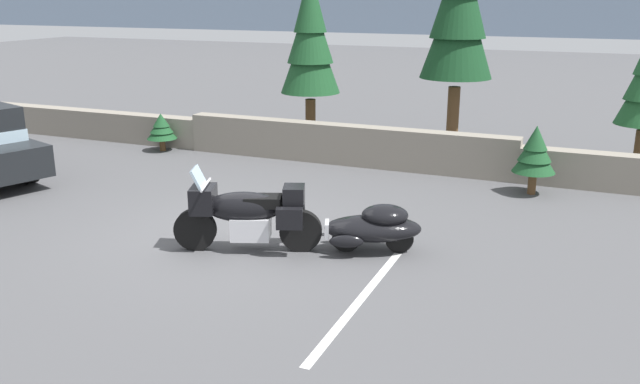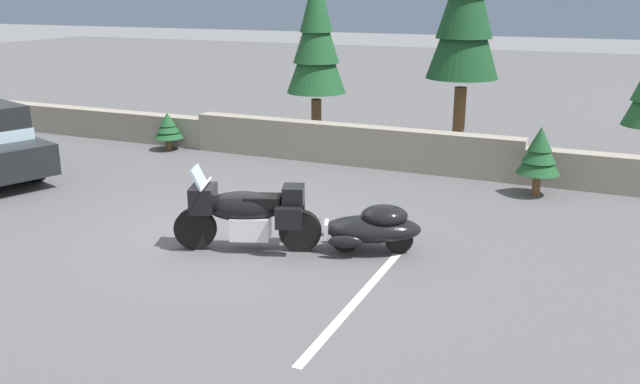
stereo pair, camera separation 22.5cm
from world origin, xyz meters
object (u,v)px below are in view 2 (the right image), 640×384
at_px(touring_motorcycle, 247,212).
at_px(pine_tree_tall, 466,5).
at_px(pine_tree_secondary, 316,38).
at_px(car_shaped_trailer, 373,227).

distance_m(touring_motorcycle, pine_tree_tall, 8.58).
xyz_separation_m(pine_tree_tall, pine_tree_secondary, (-3.43, -1.01, -0.80)).
height_order(touring_motorcycle, pine_tree_tall, pine_tree_tall).
height_order(car_shaped_trailer, pine_tree_secondary, pine_tree_secondary).
bearing_deg(car_shaped_trailer, touring_motorcycle, -159.26).
distance_m(car_shaped_trailer, pine_tree_secondary, 7.62).
distance_m(touring_motorcycle, pine_tree_secondary, 7.48).
bearing_deg(car_shaped_trailer, pine_tree_tall, 92.40).
height_order(touring_motorcycle, car_shaped_trailer, touring_motorcycle).
bearing_deg(pine_tree_tall, pine_tree_secondary, -163.59).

